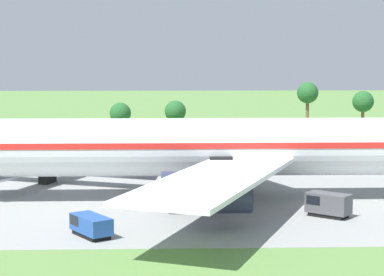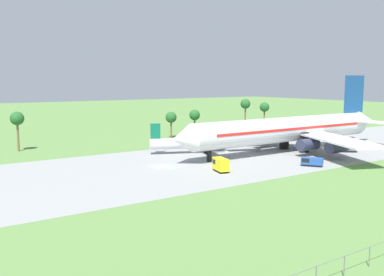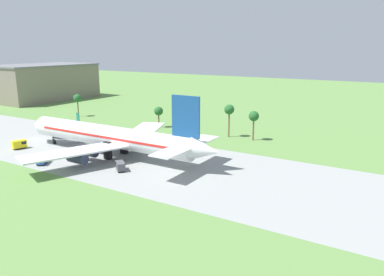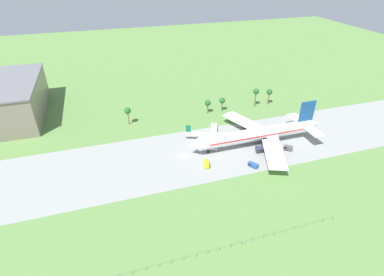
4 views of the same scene
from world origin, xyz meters
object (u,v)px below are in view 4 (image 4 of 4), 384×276
object	(u,v)px
regional_aircraft	(214,135)
baggage_tug	(253,165)
terminal_building	(7,100)
catering_van	(288,148)
no_stopping_sign	(244,243)
fuel_truck	(206,164)
jet_airliner	(259,134)

from	to	relation	value
regional_aircraft	baggage_tug	xyz separation A→B (m)	(8.53, -27.19, -1.56)
baggage_tug	terminal_building	world-z (taller)	terminal_building
catering_van	no_stopping_sign	size ratio (longest dim) A/B	2.71
baggage_tug	fuel_truck	world-z (taller)	fuel_truck
fuel_truck	catering_van	bearing A→B (deg)	0.77
regional_aircraft	catering_van	world-z (taller)	regional_aircraft
baggage_tug	no_stopping_sign	world-z (taller)	baggage_tug
baggage_tug	no_stopping_sign	distance (m)	43.96
regional_aircraft	catering_van	distance (m)	37.10
jet_airliner	terminal_building	world-z (taller)	terminal_building
catering_van	jet_airliner	bearing A→B (deg)	140.26
regional_aircraft	no_stopping_sign	world-z (taller)	regional_aircraft
catering_van	baggage_tug	bearing A→B (deg)	-162.71
regional_aircraft	terminal_building	distance (m)	120.44
baggage_tug	terminal_building	bearing A→B (deg)	142.29
regional_aircraft	jet_airliner	bearing A→B (deg)	-28.52
jet_airliner	baggage_tug	distance (m)	20.50
jet_airliner	catering_van	xyz separation A→B (m)	(11.30, -9.39, -4.53)
no_stopping_sign	terminal_building	distance (m)	154.30
fuel_truck	baggage_tug	bearing A→B (deg)	-17.95
catering_van	no_stopping_sign	bearing A→B (deg)	-135.23
catering_van	terminal_building	xyz separation A→B (m)	(-135.27, 80.10, 9.46)
jet_airliner	terminal_building	xyz separation A→B (m)	(-123.97, 70.71, 4.93)
fuel_truck	terminal_building	distance (m)	123.27
no_stopping_sign	regional_aircraft	bearing A→B (deg)	77.82
no_stopping_sign	terminal_building	size ratio (longest dim) A/B	0.03
regional_aircraft	fuel_truck	distance (m)	23.69
regional_aircraft	terminal_building	xyz separation A→B (m)	(-104.15, 59.93, 8.16)
jet_airliner	catering_van	size ratio (longest dim) A/B	15.92
jet_airliner	baggage_tug	size ratio (longest dim) A/B	14.74
fuel_truck	regional_aircraft	bearing A→B (deg)	61.19
terminal_building	baggage_tug	bearing A→B (deg)	-37.71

